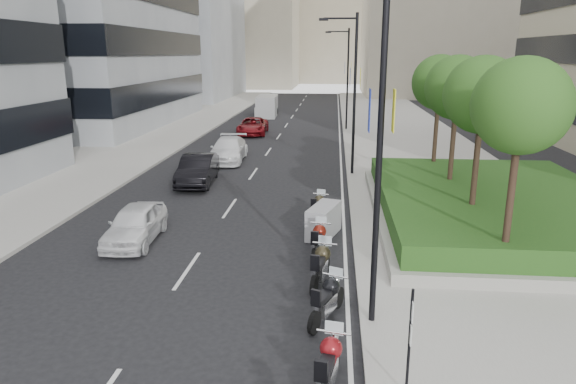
# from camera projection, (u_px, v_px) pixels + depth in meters

# --- Properties ---
(ground) EXTENTS (160.00, 160.00, 0.00)m
(ground) POSITION_uv_depth(u_px,v_px,m) (201.00, 337.00, 12.90)
(ground) COLOR black
(ground) RESTS_ON ground
(sidewalk_right) EXTENTS (10.00, 100.00, 0.15)m
(sidewalk_right) POSITION_uv_depth(u_px,v_px,m) (407.00, 141.00, 40.93)
(sidewalk_right) COLOR #9E9B93
(sidewalk_right) RESTS_ON ground
(sidewalk_left) EXTENTS (8.00, 100.00, 0.15)m
(sidewalk_left) POSITION_uv_depth(u_px,v_px,m) (151.00, 138.00, 42.75)
(sidewalk_left) COLOR #9E9B93
(sidewalk_left) RESTS_ON ground
(lane_edge) EXTENTS (0.12, 100.00, 0.01)m
(lane_edge) POSITION_uv_depth(u_px,v_px,m) (340.00, 141.00, 41.41)
(lane_edge) COLOR silver
(lane_edge) RESTS_ON ground
(lane_centre) EXTENTS (0.12, 100.00, 0.01)m
(lane_centre) POSITION_uv_depth(u_px,v_px,m) (276.00, 140.00, 41.86)
(lane_centre) COLOR silver
(lane_centre) RESTS_ON ground
(building_cream_left) EXTENTS (26.00, 24.00, 34.00)m
(building_cream_left) POSITION_uv_depth(u_px,v_px,m) (234.00, 2.00, 106.09)
(building_cream_left) COLOR #B7AD93
(building_cream_left) RESTS_ON ground
(building_cream_centre) EXTENTS (30.00, 24.00, 38.00)m
(building_cream_centre) POSITION_uv_depth(u_px,v_px,m) (332.00, 1.00, 123.05)
(building_cream_centre) COLOR #B7AD93
(building_cream_centre) RESTS_ON ground
(planter) EXTENTS (10.00, 14.00, 0.40)m
(planter) POSITION_uv_depth(u_px,v_px,m) (494.00, 214.00, 21.55)
(planter) COLOR #99978E
(planter) RESTS_ON sidewalk_right
(hedge) EXTENTS (9.40, 13.40, 0.80)m
(hedge) POSITION_uv_depth(u_px,v_px,m) (496.00, 201.00, 21.39)
(hedge) COLOR #134216
(hedge) RESTS_ON planter
(tree_0) EXTENTS (2.80, 2.80, 6.30)m
(tree_0) POSITION_uv_depth(u_px,v_px,m) (521.00, 107.00, 14.58)
(tree_0) COLOR #332319
(tree_0) RESTS_ON planter
(tree_1) EXTENTS (2.80, 2.80, 6.30)m
(tree_1) POSITION_uv_depth(u_px,v_px,m) (483.00, 95.00, 18.42)
(tree_1) COLOR #332319
(tree_1) RESTS_ON planter
(tree_2) EXTENTS (2.80, 2.80, 6.30)m
(tree_2) POSITION_uv_depth(u_px,v_px,m) (457.00, 88.00, 22.27)
(tree_2) COLOR #332319
(tree_2) RESTS_ON planter
(tree_3) EXTENTS (2.80, 2.80, 6.30)m
(tree_3) POSITION_uv_depth(u_px,v_px,m) (439.00, 83.00, 26.11)
(tree_3) COLOR #332319
(tree_3) RESTS_ON planter
(lamp_post_0) EXTENTS (2.34, 0.45, 9.00)m
(lamp_post_0) POSITION_uv_depth(u_px,v_px,m) (374.00, 133.00, 12.17)
(lamp_post_0) COLOR black
(lamp_post_0) RESTS_ON ground
(lamp_post_1) EXTENTS (2.34, 0.45, 9.00)m
(lamp_post_1) POSITION_uv_depth(u_px,v_px,m) (352.00, 87.00, 28.51)
(lamp_post_1) COLOR black
(lamp_post_1) RESTS_ON ground
(lamp_post_2) EXTENTS (2.34, 0.45, 9.00)m
(lamp_post_2) POSITION_uv_depth(u_px,v_px,m) (346.00, 74.00, 45.80)
(lamp_post_2) COLOR black
(lamp_post_2) RESTS_ON ground
(parking_sign) EXTENTS (0.06, 0.32, 2.50)m
(parking_sign) POSITION_uv_depth(u_px,v_px,m) (410.00, 337.00, 10.18)
(parking_sign) COLOR black
(parking_sign) RESTS_ON ground
(motorcycle_1) EXTENTS (0.75, 2.24, 1.12)m
(motorcycle_1) POSITION_uv_depth(u_px,v_px,m) (329.00, 366.00, 10.69)
(motorcycle_1) COLOR black
(motorcycle_1) RESTS_ON ground
(motorcycle_2) EXTENTS (1.03, 2.06, 1.09)m
(motorcycle_2) POSITION_uv_depth(u_px,v_px,m) (328.00, 299.00, 13.61)
(motorcycle_2) COLOR black
(motorcycle_2) RESTS_ON ground
(motorcycle_3) EXTENTS (0.78, 2.30, 1.16)m
(motorcycle_3) POSITION_uv_depth(u_px,v_px,m) (321.00, 265.00, 15.72)
(motorcycle_3) COLOR black
(motorcycle_3) RESTS_ON ground
(motorcycle_4) EXTENTS (0.73, 2.20, 1.10)m
(motorcycle_4) POSITION_uv_depth(u_px,v_px,m) (318.00, 241.00, 17.84)
(motorcycle_4) COLOR black
(motorcycle_4) RESTS_ON ground
(motorcycle_5) EXTENTS (1.39, 2.18, 1.23)m
(motorcycle_5) POSITION_uv_depth(u_px,v_px,m) (324.00, 221.00, 19.85)
(motorcycle_5) COLOR black
(motorcycle_5) RESTS_ON ground
(motorcycle_6) EXTENTS (0.74, 2.02, 1.02)m
(motorcycle_6) POSITION_uv_depth(u_px,v_px,m) (318.00, 207.00, 21.90)
(motorcycle_6) COLOR black
(motorcycle_6) RESTS_ON ground
(car_a) EXTENTS (1.86, 4.18, 1.40)m
(car_a) POSITION_uv_depth(u_px,v_px,m) (135.00, 224.00, 19.26)
(car_a) COLOR white
(car_a) RESTS_ON ground
(car_b) EXTENTS (2.03, 4.92, 1.58)m
(car_b) POSITION_uv_depth(u_px,v_px,m) (198.00, 170.00, 27.76)
(car_b) COLOR black
(car_b) RESTS_ON ground
(car_c) EXTENTS (2.34, 5.34, 1.53)m
(car_c) POSITION_uv_depth(u_px,v_px,m) (228.00, 150.00, 33.62)
(car_c) COLOR white
(car_c) RESTS_ON ground
(car_d) EXTENTS (2.60, 5.29, 1.44)m
(car_d) POSITION_uv_depth(u_px,v_px,m) (253.00, 126.00, 44.76)
(car_d) COLOR maroon
(car_d) RESTS_ON ground
(delivery_van) EXTENTS (2.32, 5.55, 2.29)m
(delivery_van) POSITION_uv_depth(u_px,v_px,m) (267.00, 107.00, 57.02)
(delivery_van) COLOR #ACADAE
(delivery_van) RESTS_ON ground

